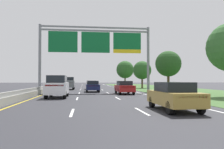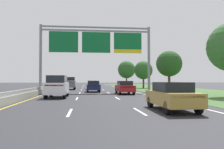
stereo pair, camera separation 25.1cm
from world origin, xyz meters
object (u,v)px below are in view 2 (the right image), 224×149
Objects in this scene: car_red_right_lane_sedan at (125,87)px; roadside_tree_distant at (127,70)px; car_navy_centre_lane_sedan at (93,86)px; roadside_tree_mid at (169,64)px; overhead_sign_gantry at (96,45)px; roadside_tree_far at (143,70)px; car_gold_right_lane_sedan at (172,96)px; pickup_truck_grey at (70,83)px; car_white_left_lane_suv at (57,86)px; car_silver_centre_lane_sedan at (92,85)px.

car_red_right_lane_sedan is 34.80m from roadside_tree_distant.
roadside_tree_mid is at bearing -93.44° from car_navy_centre_lane_sedan.
roadside_tree_far is (10.31, 15.05, -2.74)m from overhead_sign_gantry.
car_gold_right_lane_sedan is at bearing -101.49° from roadside_tree_far.
roadside_tree_mid is at bearing -87.84° from roadside_tree_distant.
roadside_tree_mid reaches higher than car_gold_right_lane_sedan.
car_navy_centre_lane_sedan is (3.91, -8.86, -0.26)m from pickup_truck_grey.
car_red_right_lane_sedan is at bearing -100.29° from roadside_tree_distant.
overhead_sign_gantry reaches higher than car_white_left_lane_suv.
overhead_sign_gantry is 3.41× the size of car_silver_centre_lane_sedan.
car_silver_centre_lane_sedan is at bearing 139.82° from roadside_tree_mid.
roadside_tree_distant reaches higher than pickup_truck_grey.
car_navy_centre_lane_sedan is at bearing -128.18° from roadside_tree_far.
roadside_tree_mid is 29.35m from roadside_tree_distant.
roadside_tree_far is at bearing -38.61° from car_navy_centre_lane_sedan.
car_white_left_lane_suv is (-4.08, -8.62, -5.33)m from overhead_sign_gantry.
car_gold_right_lane_sedan is 0.79× the size of roadside_tree_far.
pickup_truck_grey is at bearing 86.50° from car_silver_centre_lane_sedan.
pickup_truck_grey is 15.52m from roadside_tree_far.
roadside_tree_mid is at bearing -57.14° from car_white_left_lane_suv.
overhead_sign_gantry is at bearing -124.42° from roadside_tree_far.
car_red_right_lane_sedan is at bearing -49.18° from overhead_sign_gantry.
car_silver_centre_lane_sedan is at bearing -94.60° from pickup_truck_grey.
overhead_sign_gantry is at bearing -107.38° from roadside_tree_distant.
roadside_tree_distant is at bearing -25.46° from car_silver_centre_lane_sedan.
car_red_right_lane_sedan is at bearing -57.01° from car_white_left_lane_suv.
car_gold_right_lane_sedan is (7.49, -10.24, -0.28)m from car_white_left_lane_suv.
car_red_right_lane_sedan is at bearing 0.54° from car_gold_right_lane_sedan.
car_silver_centre_lane_sedan is 19.10m from car_white_left_lane_suv.
pickup_truck_grey is 16.05m from car_red_right_lane_sedan.
roadside_tree_distant reaches higher than roadside_tree_mid.
overhead_sign_gantry is at bearing 10.29° from car_gold_right_lane_sedan.
roadside_tree_mid reaches higher than car_white_left_lane_suv.
car_red_right_lane_sedan is at bearing -152.74° from pickup_truck_grey.
overhead_sign_gantry is 2.20× the size of roadside_tree_distant.
car_white_left_lane_suv is (0.17, -18.99, 0.02)m from pickup_truck_grey.
overhead_sign_gantry is 11.56m from car_silver_centre_lane_sedan.
roadside_tree_distant is (9.47, 30.25, -1.96)m from overhead_sign_gantry.
car_white_left_lane_suv reaches higher than car_navy_centre_lane_sedan.
car_silver_centre_lane_sedan is 0.79× the size of roadside_tree_far.
car_silver_centre_lane_sedan is 14.35m from car_red_right_lane_sedan.
car_white_left_lane_suv is (-3.79, -18.72, 0.28)m from car_silver_centre_lane_sedan.
car_silver_centre_lane_sedan is at bearing -0.77° from car_navy_centre_lane_sedan.
car_silver_centre_lane_sedan and car_red_right_lane_sedan have the same top height.
pickup_truck_grey is 9.69m from car_navy_centre_lane_sedan.
roadside_tree_far is at bearing 55.58° from overhead_sign_gantry.
pickup_truck_grey is 24.39m from roadside_tree_distant.
car_silver_centre_lane_sedan is 1.00× the size of car_red_right_lane_sedan.
overhead_sign_gantry is 2.55× the size of roadside_tree_mid.
car_silver_centre_lane_sedan is at bearing -154.97° from roadside_tree_far.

